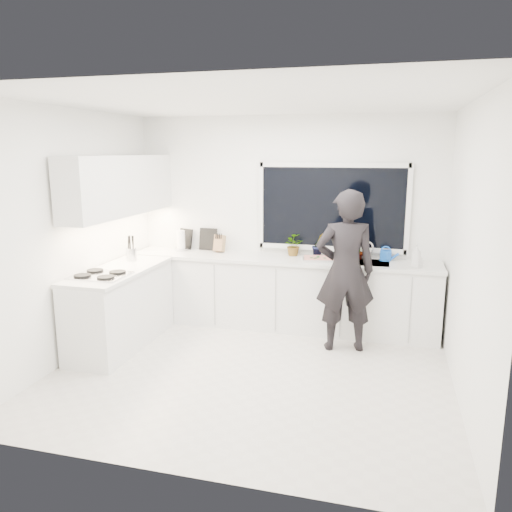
# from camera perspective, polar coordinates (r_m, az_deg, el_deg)

# --- Properties ---
(floor) EXTENTS (4.00, 3.50, 0.02)m
(floor) POSITION_cam_1_polar(r_m,az_deg,el_deg) (5.31, -0.63, -13.25)
(floor) COLOR beige
(floor) RESTS_ON ground
(wall_back) EXTENTS (4.00, 0.02, 2.70)m
(wall_back) POSITION_cam_1_polar(r_m,az_deg,el_deg) (6.58, 3.47, 4.03)
(wall_back) COLOR white
(wall_back) RESTS_ON ground
(wall_left) EXTENTS (0.02, 3.50, 2.70)m
(wall_left) POSITION_cam_1_polar(r_m,az_deg,el_deg) (5.76, -20.32, 2.19)
(wall_left) COLOR white
(wall_left) RESTS_ON ground
(wall_right) EXTENTS (0.02, 3.50, 2.70)m
(wall_right) POSITION_cam_1_polar(r_m,az_deg,el_deg) (4.77, 23.28, 0.09)
(wall_right) COLOR white
(wall_right) RESTS_ON ground
(ceiling) EXTENTS (4.00, 3.50, 0.02)m
(ceiling) POSITION_cam_1_polar(r_m,az_deg,el_deg) (4.83, -0.70, 17.40)
(ceiling) COLOR white
(ceiling) RESTS_ON wall_back
(window) EXTENTS (1.80, 0.02, 1.00)m
(window) POSITION_cam_1_polar(r_m,az_deg,el_deg) (6.43, 8.70, 5.53)
(window) COLOR black
(window) RESTS_ON wall_back
(base_cabinets_back) EXTENTS (3.92, 0.58, 0.88)m
(base_cabinets_back) POSITION_cam_1_polar(r_m,az_deg,el_deg) (6.47, 2.82, -4.33)
(base_cabinets_back) COLOR white
(base_cabinets_back) RESTS_ON floor
(base_cabinets_left) EXTENTS (0.58, 1.60, 0.88)m
(base_cabinets_left) POSITION_cam_1_polar(r_m,az_deg,el_deg) (6.07, -15.17, -5.85)
(base_cabinets_left) COLOR white
(base_cabinets_left) RESTS_ON floor
(countertop_back) EXTENTS (3.94, 0.62, 0.04)m
(countertop_back) POSITION_cam_1_polar(r_m,az_deg,el_deg) (6.35, 2.84, -0.37)
(countertop_back) COLOR silver
(countertop_back) RESTS_ON base_cabinets_back
(countertop_left) EXTENTS (0.62, 1.60, 0.04)m
(countertop_left) POSITION_cam_1_polar(r_m,az_deg,el_deg) (5.95, -15.40, -1.63)
(countertop_left) COLOR silver
(countertop_left) RESTS_ON base_cabinets_left
(upper_cabinets) EXTENTS (0.34, 2.10, 0.70)m
(upper_cabinets) POSITION_cam_1_polar(r_m,az_deg,el_deg) (6.17, -15.22, 7.79)
(upper_cabinets) COLOR white
(upper_cabinets) RESTS_ON wall_left
(sink) EXTENTS (0.58, 0.42, 0.14)m
(sink) POSITION_cam_1_polar(r_m,az_deg,el_deg) (6.24, 12.33, -1.14)
(sink) COLOR silver
(sink) RESTS_ON countertop_back
(faucet) EXTENTS (0.03, 0.03, 0.22)m
(faucet) POSITION_cam_1_polar(r_m,az_deg,el_deg) (6.40, 12.48, 0.65)
(faucet) COLOR silver
(faucet) RESTS_ON countertop_back
(stovetop) EXTENTS (0.56, 0.48, 0.03)m
(stovetop) POSITION_cam_1_polar(r_m,az_deg,el_deg) (5.66, -17.37, -2.05)
(stovetop) COLOR black
(stovetop) RESTS_ON countertop_left
(person) EXTENTS (0.76, 0.59, 1.85)m
(person) POSITION_cam_1_polar(r_m,az_deg,el_deg) (5.70, 10.16, -1.72)
(person) COLOR black
(person) RESTS_ON floor
(pizza_tray) EXTENTS (0.47, 0.38, 0.03)m
(pizza_tray) POSITION_cam_1_polar(r_m,az_deg,el_deg) (6.24, 7.27, -0.34)
(pizza_tray) COLOR #B8B8BD
(pizza_tray) RESTS_ON countertop_back
(pizza) EXTENTS (0.42, 0.34, 0.01)m
(pizza) POSITION_cam_1_polar(r_m,az_deg,el_deg) (6.24, 7.28, -0.19)
(pizza) COLOR red
(pizza) RESTS_ON pizza_tray
(watering_can) EXTENTS (0.17, 0.17, 0.13)m
(watering_can) POSITION_cam_1_polar(r_m,az_deg,el_deg) (6.37, 14.60, 0.07)
(watering_can) COLOR blue
(watering_can) RESTS_ON countertop_back
(paper_towel_roll) EXTENTS (0.12, 0.12, 0.26)m
(paper_towel_roll) POSITION_cam_1_polar(r_m,az_deg,el_deg) (6.85, -8.58, 1.69)
(paper_towel_roll) COLOR white
(paper_towel_roll) RESTS_ON countertop_back
(knife_block) EXTENTS (0.14, 0.12, 0.22)m
(knife_block) POSITION_cam_1_polar(r_m,az_deg,el_deg) (6.70, -4.19, 1.39)
(knife_block) COLOR #A0694A
(knife_block) RESTS_ON countertop_back
(utensil_crock) EXTENTS (0.15, 0.15, 0.16)m
(utensil_crock) POSITION_cam_1_polar(r_m,az_deg,el_deg) (6.35, -14.05, 0.20)
(utensil_crock) COLOR silver
(utensil_crock) RESTS_ON countertop_left
(picture_frame_large) EXTENTS (0.21, 0.09, 0.28)m
(picture_frame_large) POSITION_cam_1_polar(r_m,az_deg,el_deg) (6.97, -8.03, 1.97)
(picture_frame_large) COLOR black
(picture_frame_large) RESTS_ON countertop_back
(picture_frame_small) EXTENTS (0.25, 0.03, 0.30)m
(picture_frame_small) POSITION_cam_1_polar(r_m,az_deg,el_deg) (6.85, -5.49, 1.94)
(picture_frame_small) COLOR black
(picture_frame_small) RESTS_ON countertop_back
(herb_plants) EXTENTS (1.11, 0.32, 0.32)m
(herb_plants) POSITION_cam_1_polar(r_m,az_deg,el_deg) (6.40, 7.41, 1.16)
(herb_plants) COLOR #26662D
(herb_plants) RESTS_ON countertop_back
(soap_bottles) EXTENTS (0.14, 0.12, 0.28)m
(soap_bottles) POSITION_cam_1_polar(r_m,az_deg,el_deg) (6.06, 17.89, -0.13)
(soap_bottles) COLOR #D8BF66
(soap_bottles) RESTS_ON countertop_back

